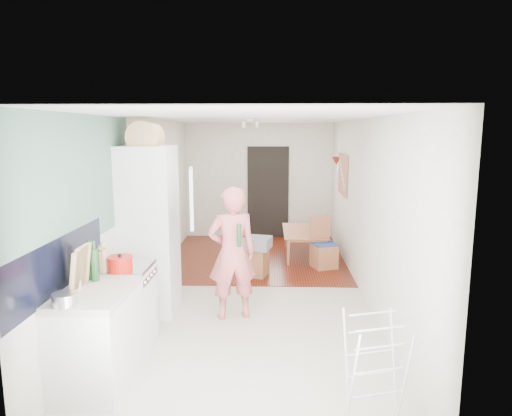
# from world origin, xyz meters

# --- Properties ---
(room_shell) EXTENTS (3.20, 7.00, 2.50)m
(room_shell) POSITION_xyz_m (0.00, 0.00, 1.25)
(room_shell) COLOR white
(room_shell) RESTS_ON ground
(floor) EXTENTS (3.20, 7.00, 0.01)m
(floor) POSITION_xyz_m (0.00, 0.00, 0.00)
(floor) COLOR beige
(floor) RESTS_ON ground
(wood_floor_overlay) EXTENTS (3.20, 3.30, 0.01)m
(wood_floor_overlay) POSITION_xyz_m (0.00, 1.85, 0.01)
(wood_floor_overlay) COLOR #632714
(wood_floor_overlay) RESTS_ON room_shell
(sage_wall_panel) EXTENTS (0.02, 3.00, 1.30)m
(sage_wall_panel) POSITION_xyz_m (-1.59, -2.00, 1.85)
(sage_wall_panel) COLOR slate
(sage_wall_panel) RESTS_ON room_shell
(tile_splashback) EXTENTS (0.02, 1.90, 0.50)m
(tile_splashback) POSITION_xyz_m (-1.59, -2.55, 1.15)
(tile_splashback) COLOR black
(tile_splashback) RESTS_ON room_shell
(doorway_recess) EXTENTS (0.90, 0.04, 2.00)m
(doorway_recess) POSITION_xyz_m (0.20, 3.48, 1.00)
(doorway_recess) COLOR black
(doorway_recess) RESTS_ON room_shell
(base_cabinet) EXTENTS (0.60, 0.90, 0.86)m
(base_cabinet) POSITION_xyz_m (-1.30, -2.55, 0.43)
(base_cabinet) COLOR silver
(base_cabinet) RESTS_ON room_shell
(worktop) EXTENTS (0.62, 0.92, 0.06)m
(worktop) POSITION_xyz_m (-1.30, -2.55, 0.89)
(worktop) COLOR beige
(worktop) RESTS_ON room_shell
(range_cooker) EXTENTS (0.60, 0.60, 0.88)m
(range_cooker) POSITION_xyz_m (-1.30, -1.80, 0.44)
(range_cooker) COLOR silver
(range_cooker) RESTS_ON room_shell
(cooker_top) EXTENTS (0.60, 0.60, 0.04)m
(cooker_top) POSITION_xyz_m (-1.30, -1.80, 0.90)
(cooker_top) COLOR #BDBEC0
(cooker_top) RESTS_ON room_shell
(fridge_housing) EXTENTS (0.66, 0.66, 2.15)m
(fridge_housing) POSITION_xyz_m (-1.27, -0.78, 1.07)
(fridge_housing) COLOR silver
(fridge_housing) RESTS_ON room_shell
(fridge_door) EXTENTS (0.14, 0.56, 0.70)m
(fridge_door) POSITION_xyz_m (-0.66, -1.08, 1.55)
(fridge_door) COLOR silver
(fridge_door) RESTS_ON room_shell
(fridge_interior) EXTENTS (0.02, 0.52, 0.66)m
(fridge_interior) POSITION_xyz_m (-0.96, -0.78, 1.55)
(fridge_interior) COLOR white
(fridge_interior) RESTS_ON room_shell
(pinboard) EXTENTS (0.03, 0.90, 0.70)m
(pinboard) POSITION_xyz_m (1.58, 1.90, 1.55)
(pinboard) COLOR tan
(pinboard) RESTS_ON room_shell
(pinboard_frame) EXTENTS (0.00, 0.94, 0.74)m
(pinboard_frame) POSITION_xyz_m (1.57, 1.90, 1.55)
(pinboard_frame) COLOR #A56035
(pinboard_frame) RESTS_ON room_shell
(wall_sconce) EXTENTS (0.18, 0.18, 0.16)m
(wall_sconce) POSITION_xyz_m (1.54, 2.55, 1.75)
(wall_sconce) COLOR maroon
(wall_sconce) RESTS_ON room_shell
(person) EXTENTS (0.82, 0.65, 1.97)m
(person) POSITION_xyz_m (-0.19, -0.95, 0.99)
(person) COLOR #D46265
(person) RESTS_ON floor
(dining_table) EXTENTS (0.67, 1.20, 0.42)m
(dining_table) POSITION_xyz_m (0.93, 1.93, 0.21)
(dining_table) COLOR #A56035
(dining_table) RESTS_ON floor
(dining_chair) EXTENTS (0.48, 0.48, 0.88)m
(dining_chair) POSITION_xyz_m (1.19, 1.19, 0.44)
(dining_chair) COLOR #A56035
(dining_chair) RESTS_ON floor
(stool) EXTENTS (0.44, 0.44, 0.46)m
(stool) POSITION_xyz_m (0.04, 0.72, 0.23)
(stool) COLOR #A56035
(stool) RESTS_ON floor
(grey_drape) EXTENTS (0.49, 0.49, 0.19)m
(grey_drape) POSITION_xyz_m (0.06, 0.70, 0.56)
(grey_drape) COLOR gray
(grey_drape) RESTS_ON stool
(drying_rack) EXTENTS (0.52, 0.49, 0.83)m
(drying_rack) POSITION_xyz_m (1.16, -2.88, 0.42)
(drying_rack) COLOR silver
(drying_rack) RESTS_ON floor
(bread_bin) EXTENTS (0.48, 0.46, 0.21)m
(bread_bin) POSITION_xyz_m (-1.25, -0.84, 2.26)
(bread_bin) COLOR tan
(bread_bin) RESTS_ON fridge_housing
(red_casserole) EXTENTS (0.27, 0.27, 0.15)m
(red_casserole) POSITION_xyz_m (-1.24, -1.99, 1.00)
(red_casserole) COLOR red
(red_casserole) RESTS_ON cooker_top
(steel_pan) EXTENTS (0.22, 0.22, 0.10)m
(steel_pan) POSITION_xyz_m (-1.39, -2.92, 0.97)
(steel_pan) COLOR #BDBEC0
(steel_pan) RESTS_ON worktop
(held_bottle) EXTENTS (0.06, 0.06, 0.27)m
(held_bottle) POSITION_xyz_m (-0.09, -1.12, 1.10)
(held_bottle) COLOR #1D4421
(held_bottle) RESTS_ON person
(bottle_a) EXTENTS (0.08, 0.08, 0.31)m
(bottle_a) POSITION_xyz_m (-1.38, -2.30, 1.08)
(bottle_a) COLOR #1D4421
(bottle_a) RESTS_ON worktop
(bottle_b) EXTENTS (0.08, 0.08, 0.31)m
(bottle_b) POSITION_xyz_m (-1.45, -2.26, 1.08)
(bottle_b) COLOR #1D4421
(bottle_b) RESTS_ON worktop
(bottle_c) EXTENTS (0.10, 0.10, 0.20)m
(bottle_c) POSITION_xyz_m (-1.46, -2.54, 1.02)
(bottle_c) COLOR silver
(bottle_c) RESTS_ON worktop
(pepper_mill_front) EXTENTS (0.07, 0.07, 0.22)m
(pepper_mill_front) POSITION_xyz_m (-1.42, -2.02, 1.03)
(pepper_mill_front) COLOR tan
(pepper_mill_front) RESTS_ON worktop
(pepper_mill_back) EXTENTS (0.08, 0.08, 0.24)m
(pepper_mill_back) POSITION_xyz_m (-1.40, -2.02, 1.04)
(pepper_mill_back) COLOR tan
(pepper_mill_back) RESTS_ON worktop
(chopping_boards) EXTENTS (0.07, 0.30, 0.41)m
(chopping_boards) POSITION_xyz_m (-1.41, -2.54, 1.12)
(chopping_boards) COLOR tan
(chopping_boards) RESTS_ON worktop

